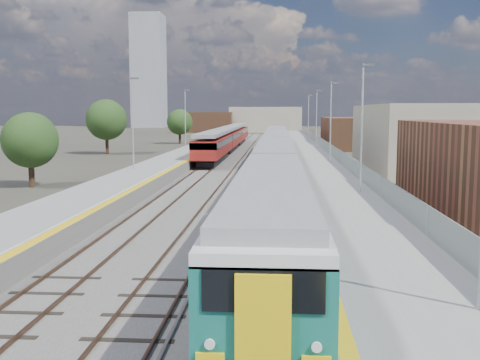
# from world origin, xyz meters

# --- Properties ---
(ground) EXTENTS (320.00, 320.00, 0.00)m
(ground) POSITION_xyz_m (0.00, 50.00, 0.00)
(ground) COLOR #47443A
(ground) RESTS_ON ground
(ballast_bed) EXTENTS (10.50, 155.00, 0.06)m
(ballast_bed) POSITION_xyz_m (-2.25, 52.50, 0.03)
(ballast_bed) COLOR #565451
(ballast_bed) RESTS_ON ground
(tracks) EXTENTS (8.96, 160.00, 0.17)m
(tracks) POSITION_xyz_m (-1.65, 54.18, 0.11)
(tracks) COLOR #4C3323
(tracks) RESTS_ON ground
(platform_right) EXTENTS (4.70, 155.00, 8.52)m
(platform_right) POSITION_xyz_m (5.28, 52.49, 0.54)
(platform_right) COLOR slate
(platform_right) RESTS_ON ground
(platform_left) EXTENTS (4.30, 155.00, 8.52)m
(platform_left) POSITION_xyz_m (-9.05, 52.49, 0.52)
(platform_left) COLOR slate
(platform_left) RESTS_ON ground
(buildings) EXTENTS (72.00, 185.50, 40.00)m
(buildings) POSITION_xyz_m (-18.12, 138.60, 10.70)
(buildings) COLOR brown
(buildings) RESTS_ON ground
(green_train) EXTENTS (2.73, 76.01, 3.00)m
(green_train) POSITION_xyz_m (1.50, 36.16, 2.12)
(green_train) COLOR black
(green_train) RESTS_ON ground
(red_train) EXTENTS (2.69, 54.71, 3.40)m
(red_train) POSITION_xyz_m (-5.50, 69.39, 2.01)
(red_train) COLOR black
(red_train) RESTS_ON ground
(tree_a) EXTENTS (4.21, 4.21, 5.71)m
(tree_a) POSITION_xyz_m (-17.01, 29.82, 3.59)
(tree_a) COLOR #382619
(tree_a) RESTS_ON ground
(tree_b) EXTENTS (5.45, 5.45, 7.39)m
(tree_b) POSITION_xyz_m (-21.38, 62.88, 4.65)
(tree_b) COLOR #382619
(tree_b) RESTS_ON ground
(tree_c) EXTENTS (4.54, 4.54, 6.16)m
(tree_c) POSITION_xyz_m (-15.89, 87.96, 3.87)
(tree_c) COLOR #382619
(tree_c) RESTS_ON ground
(tree_d) EXTENTS (5.02, 5.02, 6.80)m
(tree_d) POSITION_xyz_m (23.71, 67.27, 4.28)
(tree_d) COLOR #382619
(tree_d) RESTS_ON ground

